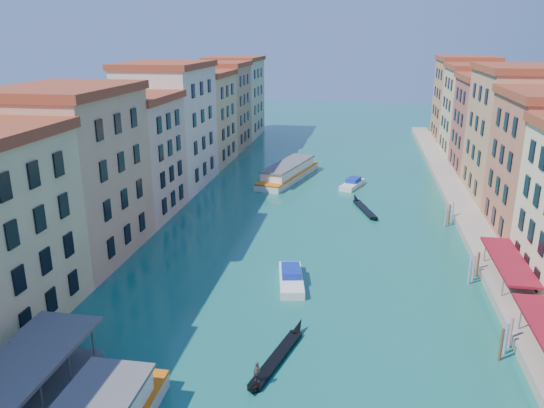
{
  "coord_description": "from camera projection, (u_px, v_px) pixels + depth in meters",
  "views": [
    {
      "loc": [
        6.53,
        -14.78,
        25.28
      ],
      "look_at": [
        -3.02,
        41.07,
        7.12
      ],
      "focal_mm": 35.0,
      "sensor_mm": 36.0,
      "label": 1
    }
  ],
  "objects": [
    {
      "name": "right_bank_palazzos",
      "position": [
        527.0,
        148.0,
        75.86
      ],
      "size": [
        12.8,
        128.4,
        21.0
      ],
      "color": "#AE4B3C",
      "rests_on": "ground"
    },
    {
      "name": "left_bank_palazzos",
      "position": [
        155.0,
        137.0,
        84.56
      ],
      "size": [
        12.8,
        128.4,
        21.0
      ],
      "color": "beige",
      "rests_on": "ground"
    },
    {
      "name": "gondola_fore",
      "position": [
        277.0,
        357.0,
        42.94
      ],
      "size": [
        3.7,
        11.03,
        2.23
      ],
      "rotation": [
        0.0,
        0.0,
        -0.26
      ],
      "color": "black",
      "rests_on": "ground"
    },
    {
      "name": "mooring_poles_right",
      "position": [
        498.0,
        323.0,
        46.21
      ],
      "size": [
        1.44,
        54.24,
        3.2
      ],
      "color": "#50321B",
      "rests_on": "ground"
    },
    {
      "name": "motorboat_far",
      "position": [
        353.0,
        184.0,
        92.06
      ],
      "size": [
        4.41,
        7.51,
        1.48
      ],
      "rotation": [
        0.0,
        0.0,
        -0.32
      ],
      "color": "silver",
      "rests_on": "ground"
    },
    {
      "name": "quay",
      "position": [
        462.0,
        207.0,
        79.97
      ],
      "size": [
        4.0,
        140.0,
        1.0
      ],
      "primitive_type": "cube",
      "color": "#9F9280",
      "rests_on": "ground"
    },
    {
      "name": "gondola_far",
      "position": [
        364.0,
        208.0,
        79.8
      ],
      "size": [
        4.34,
        11.02,
        1.61
      ],
      "rotation": [
        0.0,
        0.0,
        0.32
      ],
      "color": "black",
      "rests_on": "ground"
    },
    {
      "name": "vaporetto_stop",
      "position": [
        12.0,
        402.0,
        36.03
      ],
      "size": [
        5.4,
        16.4,
        3.65
      ],
      "color": "#5B5B5E",
      "rests_on": "ground"
    },
    {
      "name": "motorboat_mid",
      "position": [
        291.0,
        278.0,
        56.3
      ],
      "size": [
        3.74,
        7.97,
        1.59
      ],
      "rotation": [
        0.0,
        0.0,
        0.18
      ],
      "color": "white",
      "rests_on": "ground"
    },
    {
      "name": "vaporetto_far",
      "position": [
        289.0,
        172.0,
        96.97
      ],
      "size": [
        9.29,
        20.43,
        2.96
      ],
      "rotation": [
        0.0,
        0.0,
        -0.25
      ],
      "color": "silver",
      "rests_on": "ground"
    }
  ]
}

